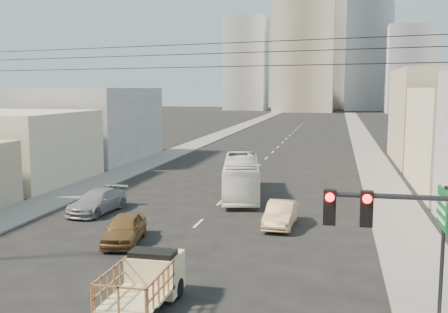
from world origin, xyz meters
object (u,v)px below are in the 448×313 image
at_px(city_bus, 241,176).
at_px(sedan_grey, 97,201).
at_px(flatbed_pickup, 145,279).
at_px(green_sign, 443,226).
at_px(sedan_brown, 124,229).
at_px(traffic_signal, 420,266).
at_px(sedan_tan, 281,214).

xyz_separation_m(city_bus, sedan_grey, (-8.10, -7.15, -0.74)).
distance_m(flatbed_pickup, green_sign, 10.24).
bearing_deg(city_bus, flatbed_pickup, -99.47).
height_order(flatbed_pickup, green_sign, green_sign).
relative_size(sedan_brown, green_sign, 0.87).
bearing_deg(traffic_signal, sedan_tan, 105.40).
height_order(city_bus, sedan_tan, city_bus).
height_order(city_bus, sedan_grey, city_bus).
xyz_separation_m(sedan_grey, green_sign, (18.22, -13.80, 3.01)).
distance_m(sedan_brown, sedan_grey, 7.32).
bearing_deg(flatbed_pickup, sedan_grey, 121.91).
height_order(sedan_grey, green_sign, green_sign).
relative_size(city_bus, sedan_grey, 2.10).
xyz_separation_m(sedan_tan, sedan_grey, (-11.90, 0.90, 0.01)).
bearing_deg(sedan_grey, green_sign, -30.45).
distance_m(sedan_tan, sedan_grey, 11.93).
bearing_deg(traffic_signal, green_sign, 74.45).
xyz_separation_m(city_bus, sedan_brown, (-3.75, -13.03, -0.73)).
height_order(sedan_brown, green_sign, green_sign).
relative_size(sedan_grey, green_sign, 1.01).
height_order(sedan_brown, sedan_grey, sedan_brown).
relative_size(sedan_tan, traffic_signal, 0.73).
bearing_deg(flatbed_pickup, sedan_tan, 74.09).
distance_m(flatbed_pickup, sedan_tan, 12.99).
bearing_deg(traffic_signal, flatbed_pickup, 147.45).
relative_size(sedan_brown, sedan_tan, 1.00).
height_order(sedan_brown, sedan_tan, sedan_brown).
xyz_separation_m(sedan_brown, sedan_grey, (-4.35, 5.88, -0.01)).
xyz_separation_m(sedan_brown, green_sign, (13.87, -7.92, 3.00)).
relative_size(city_bus, traffic_signal, 1.76).
xyz_separation_m(flatbed_pickup, sedan_brown, (-3.98, 7.50, -0.35)).
bearing_deg(green_sign, city_bus, 115.80).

